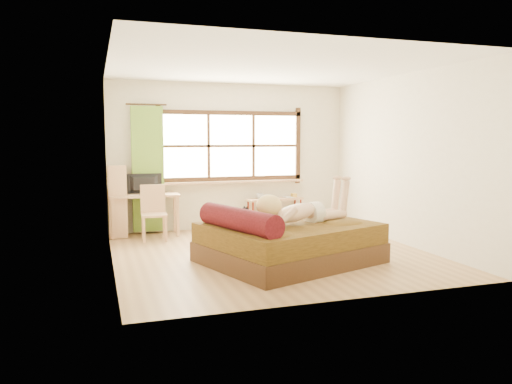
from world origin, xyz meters
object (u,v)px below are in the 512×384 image
object	(u,v)px
bookshelf	(118,200)
desk	(145,200)
chair	(153,209)
woman	(301,200)
bed	(286,241)
pipe_shelf	(275,206)
kitten	(237,215)

from	to	relation	value
bookshelf	desk	bearing A→B (deg)	-8.02
desk	chair	bearing A→B (deg)	-71.88
woman	bed	bearing A→B (deg)	152.08
woman	chair	bearing A→B (deg)	110.07
bed	chair	world-z (taller)	chair
pipe_shelf	bookshelf	xyz separation A→B (m)	(-2.90, -0.04, 0.22)
desk	bookshelf	world-z (taller)	bookshelf
desk	pipe_shelf	xyz separation A→B (m)	(2.45, 0.12, -0.23)
desk	pipe_shelf	size ratio (longest dim) A/B	1.05
kitten	chair	world-z (taller)	chair
woman	kitten	distance (m)	0.90
woman	desk	size ratio (longest dim) A/B	1.26
chair	bookshelf	size ratio (longest dim) A/B	0.74
bed	pipe_shelf	distance (m)	2.76
kitten	pipe_shelf	world-z (taller)	kitten
bed	bookshelf	world-z (taller)	bookshelf
pipe_shelf	bed	bearing A→B (deg)	-114.02
pipe_shelf	bookshelf	world-z (taller)	bookshelf
woman	bookshelf	bearing A→B (deg)	112.53
desk	pipe_shelf	world-z (taller)	desk
desk	chair	world-z (taller)	chair
bed	pipe_shelf	xyz separation A→B (m)	(0.81, 2.64, 0.12)
woman	bookshelf	xyz separation A→B (m)	(-2.30, 2.63, -0.23)
chair	pipe_shelf	distance (m)	2.40
desk	kitten	bearing A→B (deg)	-65.44
woman	desk	distance (m)	3.16
bookshelf	woman	bearing A→B (deg)	-46.31
bed	kitten	bearing A→B (deg)	151.49
woman	desk	xyz separation A→B (m)	(-1.85, 2.55, -0.23)
desk	woman	bearing A→B (deg)	-51.68
chair	bookshelf	world-z (taller)	bookshelf
bed	woman	bearing A→B (deg)	-27.92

